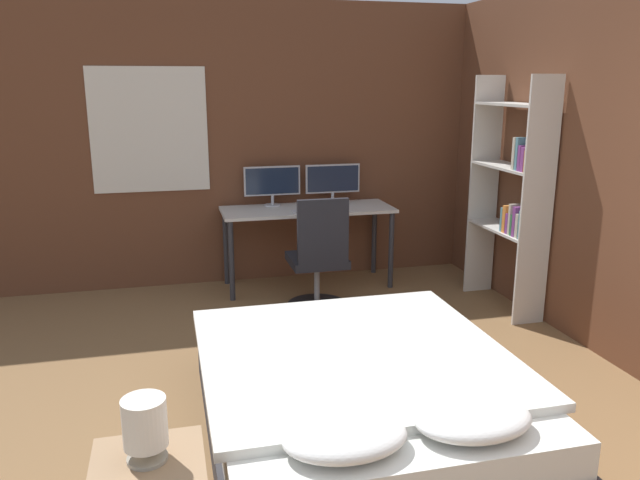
% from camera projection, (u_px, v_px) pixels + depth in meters
% --- Properties ---
extents(wall_back, '(12.00, 0.08, 2.70)m').
position_uv_depth(wall_back, '(295.00, 144.00, 6.16)').
color(wall_back, brown).
rests_on(wall_back, ground_plane).
extents(bed, '(1.71, 2.02, 0.54)m').
position_uv_depth(bed, '(359.00, 397.00, 3.50)').
color(bed, '#2D2D33').
rests_on(bed, ground_plane).
extents(bedside_lamp, '(0.17, 0.17, 0.26)m').
position_uv_depth(bedside_lamp, '(145.00, 425.00, 2.39)').
color(bedside_lamp, gray).
rests_on(bedside_lamp, nightstand).
extents(desk, '(1.63, 0.61, 0.78)m').
position_uv_depth(desk, '(308.00, 217.00, 5.98)').
color(desk, beige).
rests_on(desk, ground_plane).
extents(monitor_left, '(0.55, 0.16, 0.38)m').
position_uv_depth(monitor_left, '(272.00, 183.00, 6.02)').
color(monitor_left, '#B7B7BC').
rests_on(monitor_left, desk).
extents(monitor_right, '(0.55, 0.16, 0.38)m').
position_uv_depth(monitor_right, '(333.00, 180.00, 6.16)').
color(monitor_right, '#B7B7BC').
rests_on(monitor_right, desk).
extents(keyboard, '(0.38, 0.13, 0.02)m').
position_uv_depth(keyboard, '(312.00, 211.00, 5.77)').
color(keyboard, '#B7B7BC').
rests_on(keyboard, desk).
extents(computer_mouse, '(0.07, 0.05, 0.04)m').
position_uv_depth(computer_mouse, '(341.00, 209.00, 5.83)').
color(computer_mouse, '#B7B7BC').
rests_on(computer_mouse, desk).
extents(office_chair, '(0.52, 0.52, 1.02)m').
position_uv_depth(office_chair, '(319.00, 265.00, 5.38)').
color(office_chair, black).
rests_on(office_chair, ground_plane).
extents(bookshelf, '(0.28, 0.89, 2.01)m').
position_uv_depth(bookshelf, '(515.00, 189.00, 5.24)').
color(bookshelf, beige).
rests_on(bookshelf, ground_plane).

